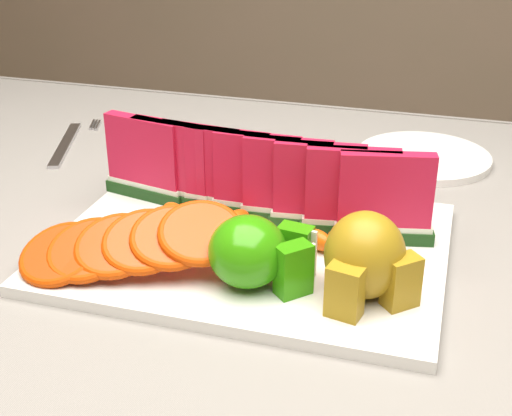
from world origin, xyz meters
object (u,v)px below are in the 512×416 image
(side_plate, at_px, (424,157))
(fork, at_px, (68,143))
(platter, at_px, (250,246))
(pear_cluster, at_px, (366,259))
(apple_cluster, at_px, (256,253))

(side_plate, height_order, fork, side_plate)
(platter, xyz_separation_m, pear_cluster, (0.13, -0.07, 0.04))
(apple_cluster, relative_size, fork, 0.58)
(platter, xyz_separation_m, side_plate, (0.15, 0.31, -0.00))
(platter, xyz_separation_m, apple_cluster, (0.03, -0.08, 0.04))
(pear_cluster, height_order, side_plate, pear_cluster)
(apple_cluster, relative_size, side_plate, 0.58)
(apple_cluster, relative_size, pear_cluster, 1.17)
(pear_cluster, xyz_separation_m, side_plate, (0.03, 0.38, -0.05))
(pear_cluster, height_order, fork, pear_cluster)
(pear_cluster, relative_size, side_plate, 0.50)
(platter, distance_m, pear_cluster, 0.15)
(pear_cluster, distance_m, side_plate, 0.38)
(side_plate, bearing_deg, pear_cluster, -93.88)
(apple_cluster, distance_m, side_plate, 0.41)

